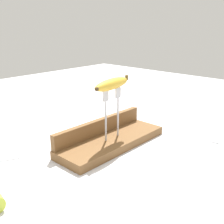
{
  "coord_description": "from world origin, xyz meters",
  "views": [
    {
      "loc": [
        -0.69,
        -0.64,
        0.44
      ],
      "look_at": [
        0.0,
        0.0,
        0.13
      ],
      "focal_mm": 44.69,
      "sensor_mm": 36.0,
      "label": 1
    }
  ],
  "objects": [
    {
      "name": "ground_plane",
      "position": [
        0.0,
        0.0,
        0.0
      ],
      "size": [
        3.0,
        3.0,
        0.0
      ],
      "primitive_type": "plane",
      "color": "silver"
    },
    {
      "name": "banana_raised_center",
      "position": [
        -0.0,
        -0.0,
        0.23
      ],
      "size": [
        0.2,
        0.07,
        0.04
      ],
      "color": "gold",
      "rests_on": "fork_stand_center"
    },
    {
      "name": "board_backstop",
      "position": [
        0.0,
        0.06,
        0.06
      ],
      "size": [
        0.43,
        0.02,
        0.06
      ],
      "primitive_type": "cube",
      "color": "brown",
      "rests_on": "wooden_board"
    },
    {
      "name": "fork_stand_center",
      "position": [
        0.0,
        -0.0,
        0.14
      ],
      "size": [
        0.09,
        0.01,
        0.18
      ],
      "color": "#B2B2B7",
      "rests_on": "wooden_board"
    },
    {
      "name": "fork_fallen_far",
      "position": [
        0.29,
        -0.23,
        0.0
      ],
      "size": [
        0.03,
        0.17,
        0.01
      ],
      "color": "#B2B2B7",
      "rests_on": "ground"
    },
    {
      "name": "wooden_board",
      "position": [
        0.0,
        0.0,
        0.02
      ],
      "size": [
        0.44,
        0.15,
        0.03
      ],
      "primitive_type": "cube",
      "color": "brown",
      "rests_on": "ground"
    }
  ]
}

